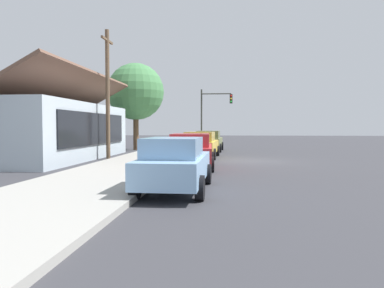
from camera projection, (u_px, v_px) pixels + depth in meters
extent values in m
plane|color=#38383D|center=(250.00, 161.00, 20.41)|extent=(120.00, 120.00, 0.00)
cube|color=#A3A099|center=(151.00, 159.00, 20.97)|extent=(60.00, 4.20, 0.16)
cube|color=#8CB7E0|center=(176.00, 168.00, 10.91)|extent=(4.56, 1.76, 0.70)
cube|color=#779CBE|center=(173.00, 148.00, 10.44)|extent=(2.20, 1.53, 0.56)
cylinder|color=black|center=(157.00, 173.00, 12.42)|extent=(0.66, 0.23, 0.66)
cylinder|color=black|center=(208.00, 174.00, 12.23)|extent=(0.66, 0.23, 0.66)
cylinder|color=black|center=(135.00, 187.00, 9.63)|extent=(0.66, 0.23, 0.66)
cylinder|color=black|center=(200.00, 188.00, 9.44)|extent=(0.66, 0.23, 0.66)
cube|color=red|center=(191.00, 153.00, 16.90)|extent=(4.94, 2.10, 0.70)
cube|color=#A9272B|center=(191.00, 140.00, 16.39)|extent=(2.41, 1.75, 0.56)
cylinder|color=black|center=(174.00, 158.00, 18.47)|extent=(0.67, 0.25, 0.66)
cylinder|color=black|center=(212.00, 158.00, 18.37)|extent=(0.67, 0.25, 0.66)
cylinder|color=black|center=(167.00, 164.00, 15.46)|extent=(0.67, 0.25, 0.66)
cylinder|color=black|center=(212.00, 164.00, 15.36)|extent=(0.67, 0.25, 0.66)
cube|color=gold|center=(201.00, 147.00, 22.61)|extent=(4.77, 2.05, 0.70)
cube|color=gold|center=(200.00, 137.00, 22.12)|extent=(2.32, 1.72, 0.56)
cylinder|color=black|center=(190.00, 151.00, 24.20)|extent=(0.67, 0.25, 0.66)
cylinder|color=black|center=(218.00, 151.00, 23.93)|extent=(0.67, 0.25, 0.66)
cylinder|color=black|center=(182.00, 154.00, 21.32)|extent=(0.67, 0.25, 0.66)
cylinder|color=black|center=(214.00, 154.00, 21.06)|extent=(0.67, 0.25, 0.66)
cube|color=olive|center=(209.00, 142.00, 28.72)|extent=(4.74, 2.03, 0.70)
cube|color=#61683C|center=(208.00, 134.00, 28.23)|extent=(2.30, 1.72, 0.56)
cylinder|color=black|center=(199.00, 146.00, 30.30)|extent=(0.67, 0.24, 0.66)
cylinder|color=black|center=(222.00, 146.00, 30.05)|extent=(0.67, 0.24, 0.66)
cylinder|color=black|center=(195.00, 148.00, 27.43)|extent=(0.67, 0.24, 0.66)
cylinder|color=black|center=(220.00, 148.00, 27.18)|extent=(0.67, 0.24, 0.66)
cube|color=#ADBCC6|center=(44.00, 132.00, 21.60)|extent=(12.22, 6.34, 3.24)
cube|color=black|center=(96.00, 129.00, 21.27)|extent=(9.77, 0.08, 1.81)
cube|color=brown|center=(69.00, 89.00, 21.33)|extent=(12.82, 3.46, 1.94)
cube|color=brown|center=(17.00, 90.00, 21.65)|extent=(12.82, 3.46, 1.94)
cylinder|color=brown|center=(136.00, 129.00, 30.16)|extent=(0.44, 0.44, 3.49)
sphere|color=#47844C|center=(136.00, 92.00, 30.02)|extent=(4.61, 4.61, 4.61)
cylinder|color=#383833|center=(201.00, 119.00, 32.62)|extent=(0.14, 0.14, 5.20)
cylinder|color=#383833|center=(216.00, 94.00, 32.39)|extent=(0.10, 2.60, 0.10)
cube|color=black|center=(231.00, 99.00, 32.28)|extent=(0.28, 0.24, 0.80)
sphere|color=red|center=(231.00, 96.00, 32.12)|extent=(0.16, 0.16, 0.16)
sphere|color=yellow|center=(231.00, 99.00, 32.13)|extent=(0.16, 0.16, 0.16)
sphere|color=green|center=(231.00, 102.00, 32.14)|extent=(0.16, 0.16, 0.16)
cylinder|color=brown|center=(108.00, 95.00, 21.41)|extent=(0.24, 0.24, 7.50)
cube|color=brown|center=(107.00, 40.00, 21.26)|extent=(1.80, 0.12, 0.12)
cylinder|color=red|center=(180.00, 150.00, 22.86)|extent=(0.22, 0.22, 0.55)
sphere|color=red|center=(180.00, 145.00, 22.84)|extent=(0.18, 0.18, 0.18)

